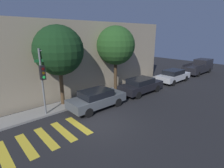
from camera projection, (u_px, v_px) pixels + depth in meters
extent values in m
plane|color=black|center=(100.00, 124.00, 10.84)|extent=(60.00, 60.00, 0.00)
cube|color=gray|center=(68.00, 104.00, 13.71)|extent=(26.00, 1.69, 0.14)
cube|color=gray|center=(43.00, 59.00, 15.86)|extent=(26.00, 6.00, 6.48)
cube|color=gold|center=(3.00, 155.00, 8.13)|extent=(0.45, 2.60, 0.00)
cube|color=gold|center=(26.00, 146.00, 8.78)|extent=(0.45, 2.60, 0.00)
cube|color=gold|center=(46.00, 138.00, 9.43)|extent=(0.45, 2.60, 0.00)
cube|color=gold|center=(63.00, 131.00, 10.08)|extent=(0.45, 2.60, 0.00)
cube|color=gold|center=(78.00, 125.00, 10.73)|extent=(0.45, 2.60, 0.00)
cylinder|color=slate|center=(43.00, 84.00, 11.39)|extent=(0.12, 0.12, 4.55)
cube|color=black|center=(42.00, 73.00, 11.02)|extent=(0.30, 0.30, 0.90)
cylinder|color=#4C0C0C|center=(43.00, 69.00, 10.83)|extent=(0.18, 0.02, 0.18)
cylinder|color=#593D0A|center=(43.00, 73.00, 10.91)|extent=(0.18, 0.02, 0.18)
cylinder|color=#26E54C|center=(44.00, 77.00, 10.98)|extent=(0.18, 0.02, 0.18)
cube|color=#19662D|center=(40.00, 61.00, 10.96)|extent=(0.70, 0.02, 0.18)
cylinder|color=slate|center=(51.00, 50.00, 11.28)|extent=(1.52, 0.08, 0.08)
sphere|color=#F9E5B2|center=(62.00, 51.00, 11.80)|extent=(0.36, 0.36, 0.36)
cube|color=#4C5156|center=(97.00, 100.00, 13.06)|extent=(4.39, 1.81, 0.63)
cube|color=black|center=(96.00, 93.00, 12.83)|extent=(2.28, 1.59, 0.48)
cylinder|color=black|center=(104.00, 97.00, 14.60)|extent=(0.66, 0.22, 0.66)
cylinder|color=black|center=(118.00, 102.00, 13.44)|extent=(0.66, 0.22, 0.66)
cylinder|color=black|center=(76.00, 105.00, 12.85)|extent=(0.66, 0.22, 0.66)
cylinder|color=black|center=(88.00, 113.00, 11.69)|extent=(0.66, 0.22, 0.66)
cube|color=black|center=(141.00, 86.00, 16.38)|extent=(4.54, 1.82, 0.64)
cube|color=black|center=(141.00, 81.00, 16.15)|extent=(2.36, 1.60, 0.47)
cylinder|color=black|center=(143.00, 85.00, 17.96)|extent=(0.66, 0.22, 0.66)
cylinder|color=black|center=(157.00, 89.00, 16.79)|extent=(0.66, 0.22, 0.66)
cylinder|color=black|center=(124.00, 91.00, 16.15)|extent=(0.66, 0.22, 0.66)
cylinder|color=black|center=(138.00, 95.00, 14.98)|extent=(0.66, 0.22, 0.66)
cube|color=#B7BABF|center=(174.00, 77.00, 20.18)|extent=(4.60, 1.79, 0.61)
cube|color=black|center=(173.00, 72.00, 19.95)|extent=(2.39, 1.57, 0.49)
cylinder|color=black|center=(173.00, 76.00, 21.76)|extent=(0.66, 0.22, 0.66)
cylinder|color=black|center=(186.00, 78.00, 20.61)|extent=(0.66, 0.22, 0.66)
cylinder|color=black|center=(160.00, 80.00, 19.92)|extent=(0.66, 0.22, 0.66)
cylinder|color=black|center=(173.00, 83.00, 18.77)|extent=(0.66, 0.22, 0.66)
cube|color=black|center=(198.00, 68.00, 24.37)|extent=(5.79, 1.94, 0.85)
cube|color=black|center=(203.00, 62.00, 25.18)|extent=(2.61, 1.78, 0.70)
cube|color=black|center=(188.00, 65.00, 23.89)|extent=(2.89, 0.08, 0.28)
cube|color=black|center=(200.00, 66.00, 22.67)|extent=(2.89, 0.08, 0.28)
cylinder|color=black|center=(197.00, 69.00, 26.27)|extent=(0.66, 0.22, 0.66)
cylinder|color=black|center=(209.00, 70.00, 25.01)|extent=(0.66, 0.22, 0.66)
cylinder|color=black|center=(185.00, 72.00, 23.96)|extent=(0.66, 0.22, 0.66)
cylinder|color=black|center=(198.00, 74.00, 22.71)|extent=(0.66, 0.22, 0.66)
cylinder|color=#4C3823|center=(62.00, 88.00, 13.32)|extent=(0.29, 0.29, 2.91)
sphere|color=#143316|center=(59.00, 50.00, 12.53)|extent=(3.60, 3.60, 3.60)
cylinder|color=#42301E|center=(116.00, 75.00, 16.91)|extent=(0.31, 0.31, 3.03)
sphere|color=#234C1E|center=(116.00, 45.00, 16.11)|extent=(3.56, 3.56, 3.56)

